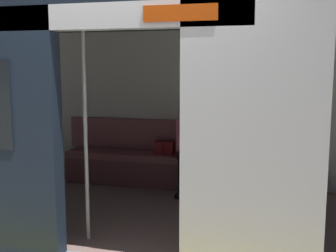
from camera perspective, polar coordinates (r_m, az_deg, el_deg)
name	(u,v)px	position (r m, az deg, el deg)	size (l,w,h in m)	color
train_car	(153,80)	(4.62, -2.09, 6.27)	(6.40, 2.81, 2.27)	silver
bench_seat	(181,163)	(5.76, 1.77, -5.06)	(3.32, 0.44, 0.45)	#935156
person_seated	(195,141)	(5.61, 3.67, -2.04)	(0.55, 0.69, 1.18)	pink
handbag	(164,148)	(5.85, -0.48, -2.95)	(0.26, 0.15, 0.17)	maroon
book	(225,156)	(5.71, 7.76, -4.02)	(0.15, 0.22, 0.03)	gold
grab_pole_door	(85,131)	(4.01, -11.10, -0.62)	(0.04, 0.04, 2.13)	silver
grab_pole_far	(187,134)	(3.75, 2.56, -1.07)	(0.04, 0.04, 2.13)	silver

